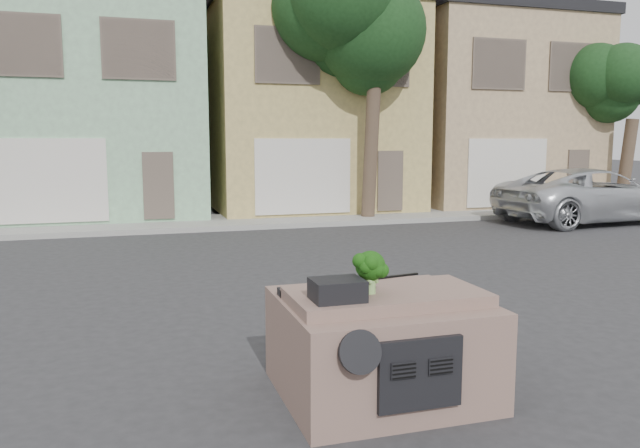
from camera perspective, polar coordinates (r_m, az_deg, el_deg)
name	(u,v)px	position (r m, az deg, el deg)	size (l,w,h in m)	color
ground_plane	(302,316)	(9.40, -1.67, -8.38)	(120.00, 120.00, 0.00)	#303033
sidewalk	(211,222)	(19.52, -9.92, 0.14)	(40.00, 3.00, 0.15)	gray
townhouse_mint	(92,106)	(23.26, -20.15, 10.12)	(7.20, 8.20, 7.55)	#8BBB92
townhouse_tan	(301,109)	(24.10, -1.74, 10.48)	(7.20, 8.20, 7.55)	tan
townhouse_beige	(475,112)	(27.07, 13.99, 9.95)	(7.20, 8.20, 7.55)	tan
silver_pickup	(590,222)	(21.60, 23.49, 0.13)	(2.85, 6.18, 1.72)	silver
tree_near	(372,87)	(20.00, 4.76, 12.39)	(4.40, 4.00, 8.50)	#163716
tree_far	(628,129)	(25.40, 26.37, 7.80)	(3.20, 3.00, 6.00)	#163716
car_dashboard	(380,341)	(6.52, 5.49, -10.59)	(2.00, 1.80, 1.12)	#7B5E53
instrument_hump	(337,290)	(5.82, 1.60, -6.03)	(0.48, 0.38, 0.20)	black
wiper_arm	(391,277)	(6.81, 6.50, -4.82)	(0.70, 0.03, 0.02)	black
broccoli	(370,272)	(6.07, 4.62, -4.37)	(0.35, 0.35, 0.43)	#12380A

